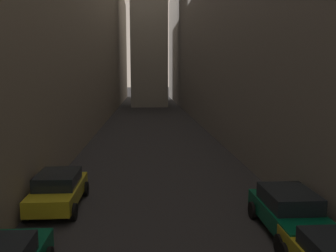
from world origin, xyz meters
name	(u,v)px	position (x,y,z in m)	size (l,w,h in m)	color
ground_plane	(152,127)	(0.00, 48.00, 0.00)	(264.00, 264.00, 0.00)	#232326
building_block_left	(38,19)	(-12.18, 50.00, 11.60)	(13.37, 108.00, 23.19)	#756B5B
building_block_right	(249,18)	(10.87, 50.00, 11.91)	(10.74, 108.00, 23.82)	slate
parked_car_left_far	(58,189)	(-4.40, 24.48, 0.80)	(2.00, 4.16, 1.53)	#A59919
parked_car_right_far	(290,212)	(4.40, 21.41, 0.81)	(2.01, 4.25, 1.54)	#05472D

